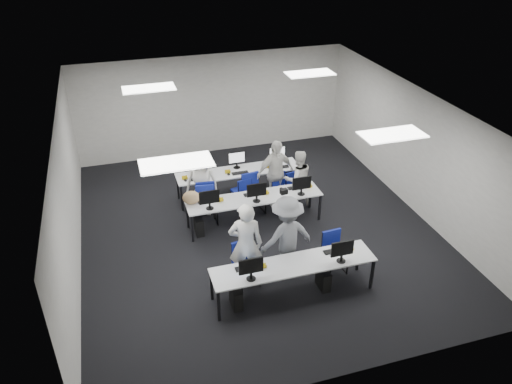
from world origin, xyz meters
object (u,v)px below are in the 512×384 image
object	(u,v)px
chair_3	(253,200)
student_3	(275,173)
chair_2	(207,210)
student_0	(246,244)
student_2	(202,182)
photographer	(287,236)
chair_1	(334,259)
chair_5	(205,204)
chair_0	(246,271)
student_1	(298,179)
chair_7	(288,188)
desk_mid	(254,199)
desk_front	(294,266)
chair_4	(282,196)
chair_6	(241,197)

from	to	relation	value
chair_3	student_3	distance (m)	0.86
chair_2	student_0	size ratio (longest dim) A/B	0.52
student_2	photographer	bearing A→B (deg)	-48.79
chair_1	chair_5	xyz separation A→B (m)	(-2.13, 2.88, 0.02)
photographer	chair_0	bearing A→B (deg)	-0.66
student_1	student_3	size ratio (longest dim) A/B	0.86
student_1	photographer	world-z (taller)	photographer
chair_1	chair_7	bearing A→B (deg)	83.58
desk_mid	photographer	bearing A→B (deg)	-86.78
chair_1	chair_5	size ratio (longest dim) A/B	0.94
desk_front	desk_mid	size ratio (longest dim) A/B	1.00
chair_4	student_3	xyz separation A→B (m)	(-0.14, 0.18, 0.60)
chair_5	photographer	distance (m)	2.93
chair_4	photographer	distance (m)	2.68
chair_6	chair_4	bearing A→B (deg)	-32.50
desk_front	student_2	size ratio (longest dim) A/B	1.98
desk_front	student_3	xyz separation A→B (m)	(0.77, 3.36, 0.19)
chair_3	student_2	distance (m)	1.35
student_2	student_3	xyz separation A→B (m)	(1.83, -0.16, 0.06)
chair_1	student_2	bearing A→B (deg)	120.61
student_1	desk_mid	bearing A→B (deg)	23.14
chair_3	desk_mid	bearing A→B (deg)	-112.47
desk_front	chair_2	xyz separation A→B (m)	(-1.05, 3.05, -0.38)
chair_0	chair_5	size ratio (longest dim) A/B	0.97
student_2	photographer	size ratio (longest dim) A/B	0.91
chair_0	chair_2	distance (m)	2.48
student_0	student_2	world-z (taller)	student_0
chair_3	student_3	xyz separation A→B (m)	(0.63, 0.20, 0.56)
student_1	student_2	distance (m)	2.37
chair_6	student_1	bearing A→B (deg)	-30.31
chair_4	chair_3	bearing A→B (deg)	160.37
student_2	chair_3	bearing A→B (deg)	2.19
desk_front	chair_5	size ratio (longest dim) A/B	3.39
chair_1	student_2	world-z (taller)	student_2
student_3	chair_7	bearing A→B (deg)	11.02
desk_front	chair_3	world-z (taller)	chair_3
chair_4	student_1	world-z (taller)	student_1
desk_front	chair_2	bearing A→B (deg)	108.92
chair_1	chair_0	bearing A→B (deg)	171.74
chair_6	student_0	world-z (taller)	student_0
chair_1	chair_7	world-z (taller)	chair_1
photographer	desk_front	bearing A→B (deg)	73.23
chair_3	chair_5	distance (m)	1.20
desk_front	chair_2	size ratio (longest dim) A/B	3.34
desk_front	student_2	distance (m)	3.68
chair_4	student_2	world-z (taller)	student_2
chair_1	photographer	xyz separation A→B (m)	(-0.97, 0.25, 0.60)
student_0	chair_0	bearing A→B (deg)	85.32
chair_4	student_0	xyz separation A→B (m)	(-1.69, -2.56, 0.65)
desk_front	chair_0	distance (m)	1.05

